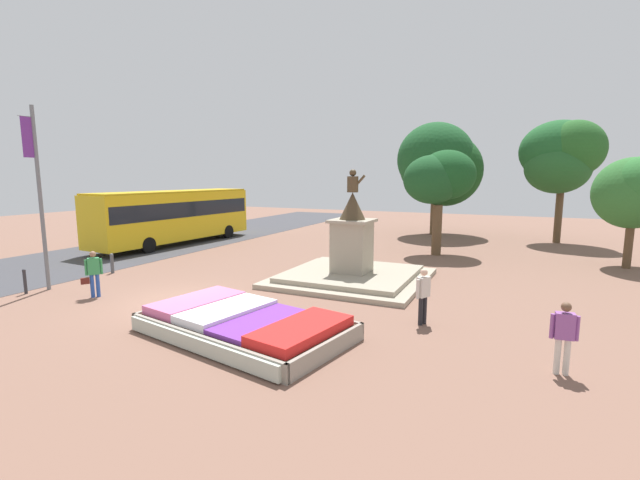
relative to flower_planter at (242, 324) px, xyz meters
name	(u,v)px	position (x,y,z in m)	size (l,w,h in m)	color
ground_plane	(176,301)	(-3.91, 1.62, -0.30)	(80.46, 80.46, 0.00)	brown
street_asphalt_strip	(4,274)	(-13.84, 1.62, -0.30)	(7.81, 70.40, 0.01)	#3D3D42
flower_planter	(242,324)	(0.00, 0.00, 0.00)	(6.20, 4.25, 0.68)	#38281C
statue_monument	(352,262)	(0.53, 7.04, 0.46)	(5.89, 5.89, 4.56)	#A09581
banner_pole	(39,195)	(-9.46, 0.78, 3.29)	(0.14, 0.60, 6.82)	slate
city_bus	(175,214)	(-13.08, 11.37, 1.64)	(3.13, 11.41, 3.38)	gold
pedestrian_with_handbag	(93,271)	(-6.92, 0.82, 0.64)	(0.51, 0.63, 1.67)	#264CA5
pedestrian_near_planter	(564,333)	(7.70, 0.97, 0.63)	(0.57, 0.26, 1.63)	beige
pedestrian_crossing_plaza	(423,292)	(4.29, 2.90, 0.66)	(0.37, 0.52, 1.66)	black
kerb_bollard_mid_b	(25,281)	(-9.62, 0.05, 0.19)	(0.12, 0.12, 0.93)	#2D2D33
kerb_bollard_north	(112,263)	(-9.64, 3.79, 0.17)	(0.16, 0.16, 0.90)	#4C5156
park_tree_far_left	(638,190)	(11.57, 14.83, 3.35)	(3.72, 3.65, 5.20)	brown
park_tree_behind_statue	(562,156)	(8.93, 21.99, 5.25)	(4.90, 4.58, 7.80)	brown
park_tree_far_right	(439,166)	(1.29, 22.70, 4.72)	(5.98, 5.94, 8.10)	brown
park_tree_street_side	(440,178)	(2.66, 14.78, 3.90)	(3.78, 3.61, 5.70)	brown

